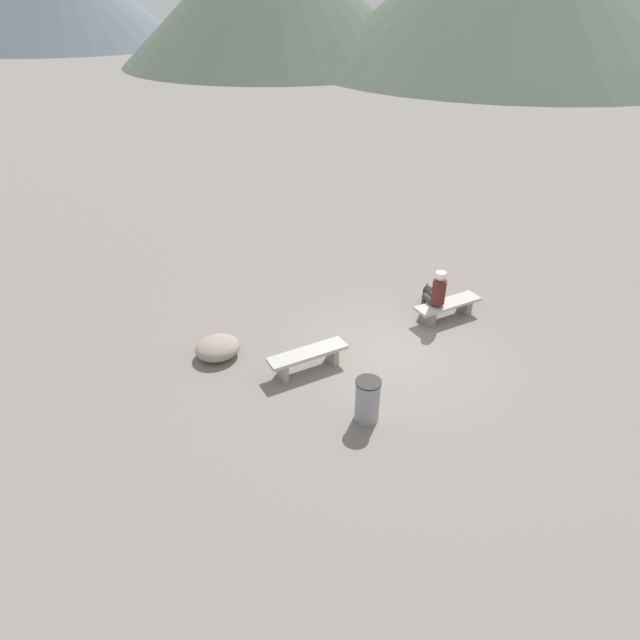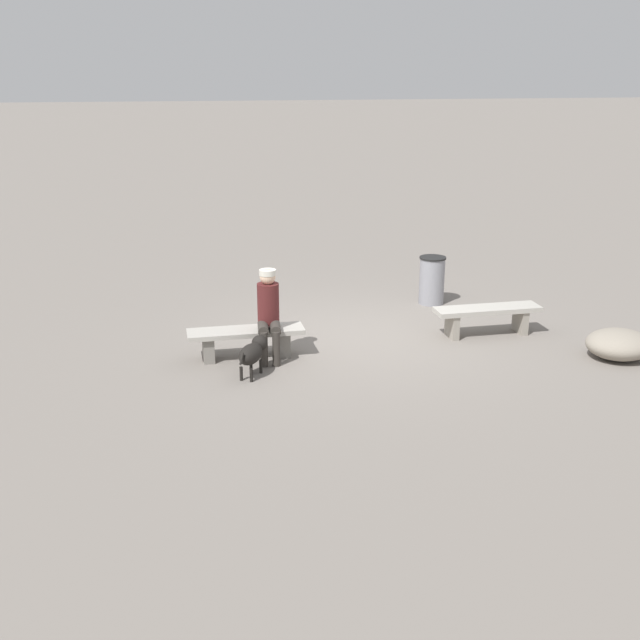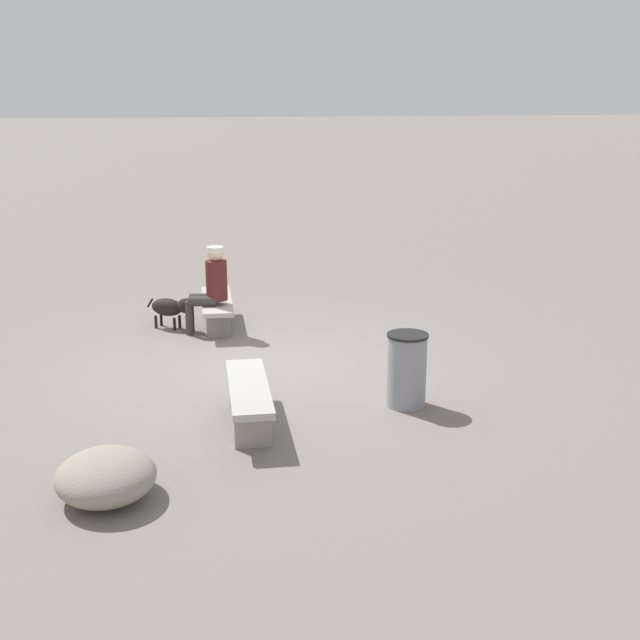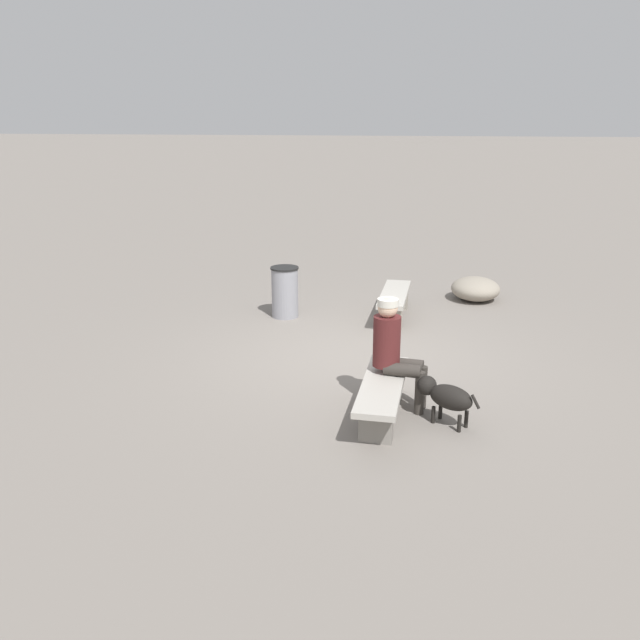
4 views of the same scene
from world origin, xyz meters
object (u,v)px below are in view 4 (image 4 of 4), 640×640
Objects in this scene: dog at (446,395)px; boulder at (475,289)px; bench_right at (382,393)px; trash_bin at (285,292)px; bench_left at (394,299)px; seated_person at (394,346)px.

boulder is at bearing -64.32° from dog.
bench_right is 1.98× the size of trash_bin.
trash_bin is (-3.61, -2.63, 0.10)m from dog.
seated_person is at bearing 5.11° from bench_left.
bench_right is 4.09m from trash_bin.
bench_left is 3.91m from dog.
bench_right is at bearing 28.31° from trash_bin.
boulder is at bearing 167.95° from bench_right.
trash_bin is at bearing -140.63° from seated_person.
bench_left is 1.76× the size of boulder.
trash_bin reaches higher than dog.
bench_left is at bearing 96.94° from trash_bin.
seated_person is 1.36× the size of boulder.
bench_right is 2.47× the size of dog.
seated_person is (-0.32, 0.09, 0.44)m from bench_right.
seated_person reaches higher than bench_right.
seated_person reaches higher than boulder.
bench_left is at bearing -176.59° from bench_right.
dog is (3.83, 0.82, -0.00)m from bench_left.
bench_left is at bearing -46.04° from dog.
boulder is (-1.42, 1.39, -0.12)m from bench_left.
boulder is (-5.24, 0.57, -0.12)m from dog.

